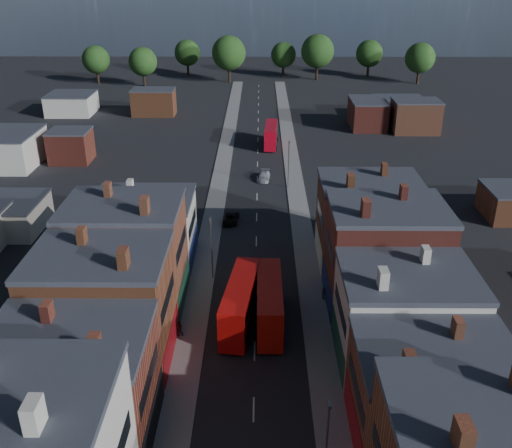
{
  "coord_description": "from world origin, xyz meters",
  "views": [
    {
      "loc": [
        0.5,
        -29.51,
        35.18
      ],
      "look_at": [
        0.0,
        34.75,
        5.07
      ],
      "focal_mm": 40.0,
      "sensor_mm": 36.0,
      "label": 1
    }
  ],
  "objects_px": {
    "bus_0": "(241,302)",
    "bus_2": "(271,135)",
    "car_2": "(231,218)",
    "bus_1": "(269,303)",
    "car_3": "(264,176)",
    "ped_3": "(324,293)",
    "ped_1": "(179,329)"
  },
  "relations": [
    {
      "from": "car_2",
      "to": "car_3",
      "type": "bearing_deg",
      "value": 79.2
    },
    {
      "from": "bus_1",
      "to": "bus_2",
      "type": "distance_m",
      "value": 62.9
    },
    {
      "from": "bus_0",
      "to": "ped_1",
      "type": "xyz_separation_m",
      "value": [
        -6.2,
        -2.22,
        -1.73
      ]
    },
    {
      "from": "bus_1",
      "to": "bus_0",
      "type": "bearing_deg",
      "value": -179.36
    },
    {
      "from": "car_2",
      "to": "ped_3",
      "type": "xyz_separation_m",
      "value": [
        11.48,
        -20.79,
        0.29
      ]
    },
    {
      "from": "bus_1",
      "to": "bus_2",
      "type": "height_order",
      "value": "bus_1"
    },
    {
      "from": "bus_1",
      "to": "car_2",
      "type": "height_order",
      "value": "bus_1"
    },
    {
      "from": "ped_1",
      "to": "bus_2",
      "type": "bearing_deg",
      "value": -115.23
    },
    {
      "from": "bus_2",
      "to": "ped_1",
      "type": "relative_size",
      "value": 6.37
    },
    {
      "from": "car_2",
      "to": "bus_2",
      "type": "bearing_deg",
      "value": 85.23
    },
    {
      "from": "car_2",
      "to": "ped_1",
      "type": "xyz_separation_m",
      "value": [
        -3.92,
        -27.78,
        0.33
      ]
    },
    {
      "from": "bus_1",
      "to": "car_3",
      "type": "relative_size",
      "value": 2.47
    },
    {
      "from": "car_3",
      "to": "ped_3",
      "type": "height_order",
      "value": "ped_3"
    },
    {
      "from": "bus_2",
      "to": "car_2",
      "type": "xyz_separation_m",
      "value": [
        -6.46,
        -37.38,
        -1.78
      ]
    },
    {
      "from": "bus_2",
      "to": "ped_1",
      "type": "bearing_deg",
      "value": -95.84
    },
    {
      "from": "car_2",
      "to": "bus_1",
      "type": "bearing_deg",
      "value": -73.28
    },
    {
      "from": "ped_1",
      "to": "car_3",
      "type": "bearing_deg",
      "value": -117.29
    },
    {
      "from": "bus_1",
      "to": "car_3",
      "type": "xyz_separation_m",
      "value": [
        -0.29,
        43.08,
        -1.95
      ]
    },
    {
      "from": "bus_2",
      "to": "car_2",
      "type": "relative_size",
      "value": 2.37
    },
    {
      "from": "bus_0",
      "to": "bus_1",
      "type": "height_order",
      "value": "bus_0"
    },
    {
      "from": "car_2",
      "to": "bus_0",
      "type": "bearing_deg",
      "value": -79.87
    },
    {
      "from": "bus_0",
      "to": "car_3",
      "type": "height_order",
      "value": "bus_0"
    },
    {
      "from": "bus_1",
      "to": "car_2",
      "type": "xyz_separation_m",
      "value": [
        -5.28,
        25.51,
        -2.01
      ]
    },
    {
      "from": "ped_1",
      "to": "ped_3",
      "type": "xyz_separation_m",
      "value": [
        15.4,
        6.98,
        -0.04
      ]
    },
    {
      "from": "bus_1",
      "to": "car_3",
      "type": "bearing_deg",
      "value": 90.07
    },
    {
      "from": "bus_0",
      "to": "bus_2",
      "type": "xyz_separation_m",
      "value": [
        4.18,
        62.94,
        -0.28
      ]
    },
    {
      "from": "car_3",
      "to": "car_2",
      "type": "bearing_deg",
      "value": -99.98
    },
    {
      "from": "car_3",
      "to": "bus_2",
      "type": "bearing_deg",
      "value": 91.58
    },
    {
      "from": "bus_2",
      "to": "car_3",
      "type": "relative_size",
      "value": 2.27
    },
    {
      "from": "bus_1",
      "to": "car_2",
      "type": "distance_m",
      "value": 26.13
    },
    {
      "from": "bus_2",
      "to": "ped_3",
      "type": "height_order",
      "value": "bus_2"
    },
    {
      "from": "car_3",
      "to": "ped_3",
      "type": "relative_size",
      "value": 2.94
    }
  ]
}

